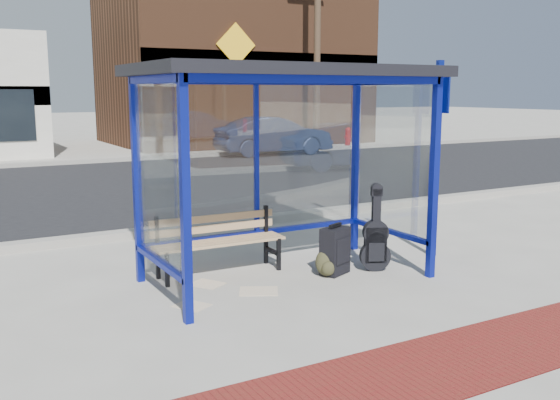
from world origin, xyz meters
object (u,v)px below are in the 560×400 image
parked_car (274,136)px  suitcase (335,251)px  backpack (327,263)px  fire_hydrant (348,137)px  guitar_bag (375,241)px  bench (218,239)px

parked_car → suitcase: bearing=157.8°
backpack → fire_hydrant: size_ratio=0.43×
suitcase → fire_hydrant: 16.91m
suitcase → parked_car: 14.15m
backpack → fire_hydrant: fire_hydrant is taller
guitar_bag → suitcase: 0.52m
fire_hydrant → bench: bearing=-130.7°
bench → guitar_bag: bearing=-24.7°
backpack → parked_car: bearing=88.4°
parked_car → fire_hydrant: bearing=-72.3°
suitcase → fire_hydrant: bearing=31.1°
suitcase → fire_hydrant: fire_hydrant is taller
suitcase → parked_car: size_ratio=0.16×
guitar_bag → backpack: bearing=-163.6°
suitcase → fire_hydrant: size_ratio=0.79×
bench → backpack: size_ratio=4.74×
bench → fire_hydrant: bearing=50.6°
guitar_bag → parked_car: size_ratio=0.26×
backpack → fire_hydrant: 17.01m
guitar_bag → suitcase: (-0.50, 0.12, -0.09)m
bench → backpack: bearing=-33.6°
bench → guitar_bag: (1.70, -0.83, -0.05)m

